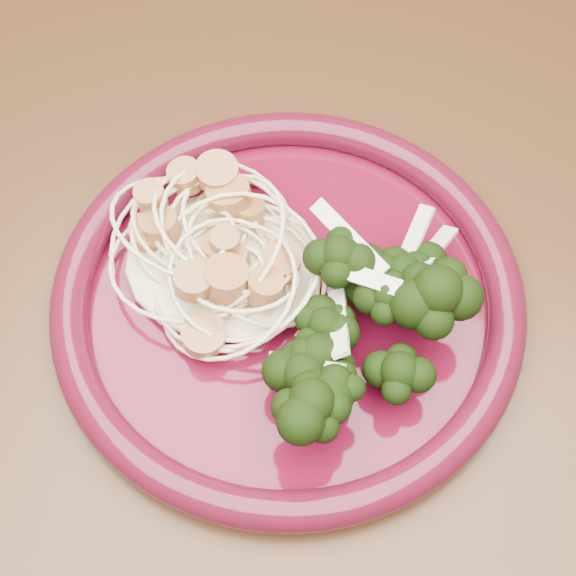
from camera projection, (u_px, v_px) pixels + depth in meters
The scene contains 6 objects.
dining_table at pixel (179, 263), 0.64m from camera, with size 1.20×0.80×0.75m.
dinner_plate at pixel (288, 296), 0.49m from camera, with size 0.35×0.35×0.02m.
spaghetti_pile at pixel (223, 257), 0.50m from camera, with size 0.13×0.11×0.03m, color beige.
scallop_cluster at pixel (218, 223), 0.47m from camera, with size 0.13×0.13×0.04m, color #AE7947, non-canonical shape.
broccoli_pile at pixel (374, 317), 0.46m from camera, with size 0.10×0.16×0.05m, color black.
onion_garnish at pixel (380, 287), 0.43m from camera, with size 0.07×0.10×0.05m, color beige, non-canonical shape.
Camera 1 is at (0.17, -0.31, 1.19)m, focal length 50.00 mm.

